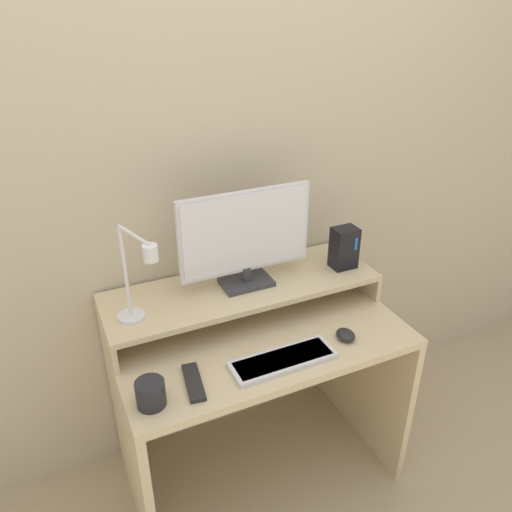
{
  "coord_description": "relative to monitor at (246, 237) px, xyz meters",
  "views": [
    {
      "loc": [
        -0.64,
        -1.05,
        1.82
      ],
      "look_at": [
        0.01,
        0.34,
        1.01
      ],
      "focal_mm": 35.0,
      "sensor_mm": 36.0,
      "label": 1
    }
  ],
  "objects": [
    {
      "name": "mouse",
      "position": [
        0.25,
        -0.32,
        -0.3
      ],
      "size": [
        0.06,
        0.08,
        0.03
      ],
      "color": "black",
      "rests_on": "desk"
    },
    {
      "name": "wall_back",
      "position": [
        -0.01,
        0.21,
        0.21
      ],
      "size": [
        6.0,
        0.05,
        2.5
      ],
      "color": "beige",
      "rests_on": "ground_plane"
    },
    {
      "name": "remote_control",
      "position": [
        -0.32,
        -0.31,
        -0.31
      ],
      "size": [
        0.07,
        0.18,
        0.02
      ],
      "color": "black",
      "rests_on": "desk"
    },
    {
      "name": "monitor_shelf",
      "position": [
        -0.01,
        0.0,
        -0.22
      ],
      "size": [
        1.06,
        0.34,
        0.12
      ],
      "color": "beige",
      "rests_on": "desk"
    },
    {
      "name": "keyboard",
      "position": [
        -0.01,
        -0.34,
        -0.31
      ],
      "size": [
        0.37,
        0.12,
        0.02
      ],
      "color": "silver",
      "rests_on": "desk"
    },
    {
      "name": "mug",
      "position": [
        -0.46,
        -0.34,
        -0.28
      ],
      "size": [
        0.09,
        0.09,
        0.08
      ],
      "color": "#232328",
      "rests_on": "desk"
    },
    {
      "name": "desk_lamp",
      "position": [
        -0.42,
        -0.11,
        -0.02
      ],
      "size": [
        0.12,
        0.24,
        0.35
      ],
      "color": "silver",
      "rests_on": "monitor_shelf"
    },
    {
      "name": "desk",
      "position": [
        -0.01,
        -0.14,
        -0.54
      ],
      "size": [
        1.06,
        0.62,
        0.72
      ],
      "color": "beige",
      "rests_on": "ground_plane"
    },
    {
      "name": "monitor",
      "position": [
        0.0,
        0.0,
        0.0
      ],
      "size": [
        0.51,
        0.13,
        0.37
      ],
      "color": "#38383D",
      "rests_on": "monitor_shelf"
    },
    {
      "name": "router_dock",
      "position": [
        0.41,
        -0.04,
        -0.11
      ],
      "size": [
        0.1,
        0.08,
        0.17
      ],
      "color": "black",
      "rests_on": "monitor_shelf"
    }
  ]
}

